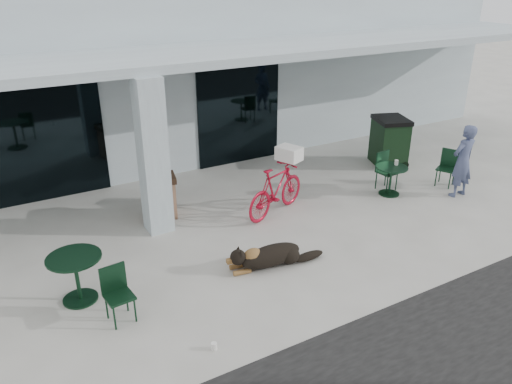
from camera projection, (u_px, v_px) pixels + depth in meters
ground at (281, 261)px, 9.12m from camera, size 80.00×80.00×0.00m
building at (131, 66)px, 14.95m from camera, size 22.00×7.00×4.50m
storefront_glass_left at (40, 143)px, 11.07m from camera, size 2.80×0.06×2.70m
storefront_glass_right at (239, 114)px, 13.34m from camera, size 2.40×0.06×2.70m
column at (153, 157)px, 9.63m from camera, size 0.50×0.50×3.12m
overhang at (194, 55)px, 10.67m from camera, size 22.00×2.80×0.18m
bicycle at (276, 190)px, 10.70m from camera, size 1.90×1.16×1.11m
laundry_basket at (289, 153)px, 10.74m from camera, size 0.54×0.61×0.30m
dog at (271, 255)px, 8.90m from camera, size 1.41×0.65×0.45m
cup_near_dog at (214, 346)px, 6.98m from camera, size 0.09×0.09×0.11m
cafe_table_near at (77, 279)px, 7.90m from camera, size 0.96×0.96×0.80m
cafe_chair_near at (119, 296)px, 7.41m from camera, size 0.44×0.47×0.88m
cafe_table_far at (390, 181)px, 11.71m from camera, size 0.94×0.94×0.69m
cafe_chair_far_a at (387, 172)px, 11.92m from camera, size 0.47×0.50×0.93m
cafe_chair_far_b at (446, 168)px, 12.15m from camera, size 0.57×0.55×0.90m
person at (463, 161)px, 11.44m from camera, size 0.64×0.43×1.72m
cup_on_table at (396, 162)px, 11.66m from camera, size 0.11×0.11×0.12m
trash_receptacle at (163, 196)px, 10.61m from camera, size 0.66×0.66×0.94m
wheeled_bin at (389, 141)px, 13.45m from camera, size 1.10×1.22×1.29m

